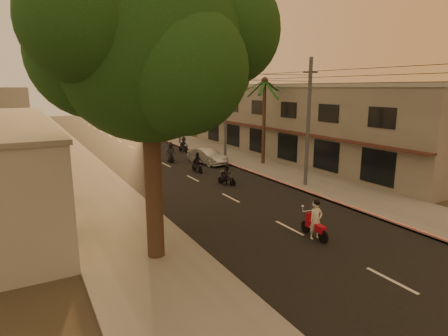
{
  "coord_description": "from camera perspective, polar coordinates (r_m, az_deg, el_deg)",
  "views": [
    {
      "loc": [
        -11.48,
        -12.11,
        6.99
      ],
      "look_at": [
        -0.3,
        8.35,
        1.96
      ],
      "focal_mm": 30.0,
      "sensor_mm": 36.0,
      "label": 1
    }
  ],
  "objects": [
    {
      "name": "curb_stripe",
      "position": [
        32.52,
        2.73,
        -0.06
      ],
      "size": [
        0.2,
        60.0,
        0.2
      ],
      "primitive_type": "cube",
      "color": "red",
      "rests_on": "ground"
    },
    {
      "name": "sidewalk_left",
      "position": [
        33.09,
        -21.09,
        -0.73
      ],
      "size": [
        5.0,
        140.0,
        0.12
      ],
      "primitive_type": "cube",
      "color": "slate",
      "rests_on": "ground"
    },
    {
      "name": "scooter_far_a",
      "position": [
        35.93,
        -8.12,
        2.27
      ],
      "size": [
        1.16,
        1.95,
        1.95
      ],
      "rotation": [
        0.0,
        0.0,
        -0.24
      ],
      "color": "black",
      "rests_on": "ground"
    },
    {
      "name": "utility_poles",
      "position": [
        36.66,
        0.19,
        11.47
      ],
      "size": [
        1.2,
        48.26,
        9.0
      ],
      "color": "#38383A",
      "rests_on": "ground"
    },
    {
      "name": "road",
      "position": [
        34.81,
        -8.8,
        0.47
      ],
      "size": [
        10.0,
        140.0,
        0.02
      ],
      "primitive_type": "cube",
      "color": "black",
      "rests_on": "ground"
    },
    {
      "name": "ground",
      "position": [
        18.09,
        13.9,
        -10.92
      ],
      "size": [
        160.0,
        160.0,
        0.0
      ],
      "primitive_type": "plane",
      "color": "#383023",
      "rests_on": "ground"
    },
    {
      "name": "broadleaf_tree",
      "position": [
        15.14,
        -10.23,
        17.64
      ],
      "size": [
        9.6,
        8.7,
        12.1
      ],
      "color": "black",
      "rests_on": "ground"
    },
    {
      "name": "shophouse_row",
      "position": [
        39.56,
        11.58,
        7.09
      ],
      "size": [
        8.8,
        34.2,
        7.3
      ],
      "color": "gray",
      "rests_on": "ground"
    },
    {
      "name": "distant_tower",
      "position": [
        73.78,
        -6.98,
        17.55
      ],
      "size": [
        12.1,
        12.1,
        28.0
      ],
      "color": "#B7B5B2",
      "rests_on": "ground"
    },
    {
      "name": "scooter_mid_a",
      "position": [
        27.19,
        0.51,
        -1.09
      ],
      "size": [
        1.13,
        1.58,
        1.62
      ],
      "rotation": [
        0.0,
        0.0,
        0.36
      ],
      "color": "black",
      "rests_on": "ground"
    },
    {
      "name": "filler_right",
      "position": [
        62.66,
        -4.65,
        8.49
      ],
      "size": [
        8.0,
        14.0,
        6.0
      ],
      "primitive_type": "cube",
      "color": "gray",
      "rests_on": "ground"
    },
    {
      "name": "scooter_mid_b",
      "position": [
        31.36,
        -4.09,
        0.71
      ],
      "size": [
        0.98,
        1.75,
        1.72
      ],
      "rotation": [
        0.0,
        0.0,
        0.04
      ],
      "color": "black",
      "rests_on": "ground"
    },
    {
      "name": "parked_car",
      "position": [
        34.79,
        -2.56,
        1.83
      ],
      "size": [
        3.05,
        5.05,
        1.49
      ],
      "primitive_type": "imported",
      "rotation": [
        0.0,
        0.0,
        0.17
      ],
      "color": "#A8ABB0",
      "rests_on": "ground"
    },
    {
      "name": "sidewalk_right",
      "position": [
        37.94,
        1.9,
        1.65
      ],
      "size": [
        5.0,
        140.0,
        0.12
      ],
      "primitive_type": "cube",
      "color": "slate",
      "rests_on": "ground"
    },
    {
      "name": "palm_tree",
      "position": [
        34.2,
        6.21,
        12.38
      ],
      "size": [
        5.0,
        5.0,
        8.2
      ],
      "color": "black",
      "rests_on": "ground"
    },
    {
      "name": "scooter_far_b",
      "position": [
        41.54,
        -6.15,
        3.53
      ],
      "size": [
        1.27,
        1.74,
        1.72
      ],
      "rotation": [
        0.0,
        0.0,
        0.19
      ],
      "color": "black",
      "rests_on": "ground"
    },
    {
      "name": "scooter_red",
      "position": [
        18.21,
        13.77,
        -7.86
      ],
      "size": [
        0.81,
        1.99,
        1.96
      ],
      "rotation": [
        0.0,
        0.0,
        -0.1
      ],
      "color": "black",
      "rests_on": "ground"
    }
  ]
}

